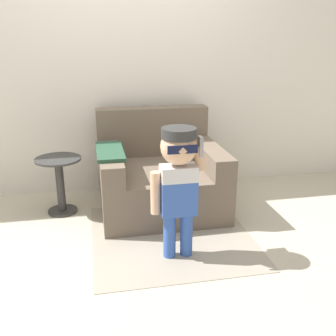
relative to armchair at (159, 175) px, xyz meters
name	(u,v)px	position (x,y,z in m)	size (l,w,h in m)	color
ground_plane	(135,217)	(-0.25, -0.22, -0.29)	(10.00, 10.00, 0.00)	#BCB29E
wall_back	(122,57)	(-0.25, 0.56, 1.01)	(10.00, 0.05, 2.60)	silver
armchair	(159,175)	(0.00, 0.00, 0.00)	(1.07, 1.01, 0.85)	#6B5B4C
person_child	(178,174)	(-0.02, -0.89, 0.33)	(0.38, 0.29, 0.93)	#3356AD
side_table	(60,180)	(-0.87, 0.02, 0.01)	(0.39, 0.39, 0.50)	#333333
rug	(171,235)	(-0.01, -0.60, -0.29)	(1.22, 1.27, 0.01)	#9E9384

